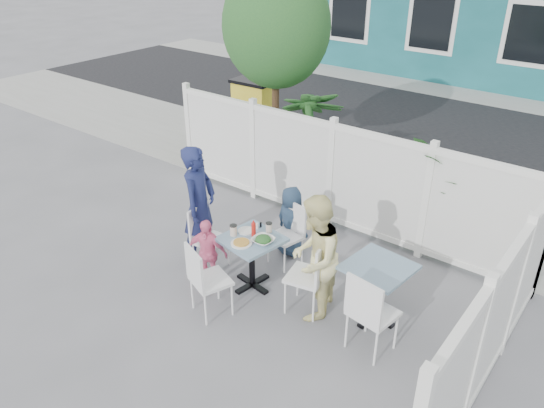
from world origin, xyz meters
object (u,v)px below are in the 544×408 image
Objects in this scene: chair_back at (289,230)px; boy at (291,221)px; spare_table at (378,278)px; chair_left at (205,233)px; chair_near at (204,276)px; main_table at (252,249)px; woman at (314,258)px; utility_cabinet at (255,117)px; man at (199,205)px; chair_right at (313,271)px; toddler at (207,253)px.

chair_back is 0.20m from boy.
chair_left is at bearing -169.71° from spare_table.
chair_near is (-1.57, -1.14, -0.02)m from spare_table.
boy is at bearing -48.33° from chair_back.
chair_left reaches higher than main_table.
chair_near is at bearing 36.95° from chair_left.
woman is at bearing 152.39° from chair_back.
main_table is at bearing -106.46° from woman.
chair_near is at bearing -69.28° from woman.
main_table is at bearing -53.21° from utility_cabinet.
man is at bearing 46.11° from chair_back.
man reaches higher than woman.
chair_near reaches higher than spare_table.
utility_cabinet reaches higher than chair_near.
utility_cabinet is 0.91× the size of woman.
chair_left reaches higher than spare_table.
chair_right is 1.04× the size of chair_near.
man is 0.69m from toddler.
main_table is 1.00× the size of spare_table.
chair_near is at bearing -144.18° from spare_table.
chair_left is 0.94× the size of chair_near.
boy is (2.76, -2.61, -0.19)m from utility_cabinet.
utility_cabinet is 4.50m from main_table.
toddler is (-1.32, -0.36, -0.10)m from chair_right.
chair_left is 0.94× the size of toddler.
chair_right is 1.80m from man.
spare_table is (1.50, 0.39, 0.02)m from main_table.
spare_table is at bearing 178.84° from chair_back.
chair_near is 1.65m from boy.
woman is (0.02, -0.02, 0.20)m from chair_right.
chair_left is at bearing 116.59° from toddler.
spare_table is at bearing -37.83° from utility_cabinet.
toddler is at bearing -160.62° from spare_table.
chair_right is 0.95× the size of boy.
boy reaches higher than chair_left.
chair_near is at bearing -68.67° from toddler.
utility_cabinet is 1.83× the size of main_table.
toddler reaches higher than spare_table.
chair_back is (-0.81, 0.67, -0.06)m from chair_right.
chair_left is 0.91× the size of chair_right.
spare_table is 0.50× the size of woman.
woman is (0.83, -0.69, 0.26)m from chair_back.
toddler is at bearing 92.87° from chair_right.
chair_right is at bearing 61.01° from chair_near.
man reaches higher than spare_table.
chair_back is at bearing 43.97° from toddler.
chair_back is at bearing 86.47° from main_table.
main_table is at bearing 104.67° from chair_near.
woman is (3.69, -3.47, 0.07)m from utility_cabinet.
main_table is 0.75× the size of boy.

